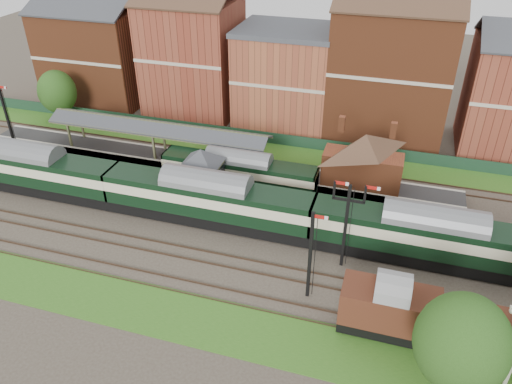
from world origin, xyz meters
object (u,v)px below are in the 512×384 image
(dmu_train, at_px, (207,199))
(goods_van_a, at_px, (389,308))
(signal_box, at_px, (202,175))
(semaphore_bracket, at_px, (347,221))
(platform_railcar, at_px, (239,171))

(dmu_train, bearing_deg, goods_van_a, -27.38)
(signal_box, relative_size, semaphore_bracket, 0.73)
(signal_box, xyz_separation_m, platform_railcar, (2.76, 3.25, -0.97))
(dmu_train, bearing_deg, signal_box, 119.35)
(dmu_train, distance_m, platform_railcar, 6.58)
(semaphore_bracket, bearing_deg, platform_railcar, 143.76)
(semaphore_bracket, relative_size, platform_railcar, 0.50)
(semaphore_bracket, bearing_deg, dmu_train, 169.28)
(semaphore_bracket, height_order, goods_van_a, semaphore_bracket)
(signal_box, xyz_separation_m, dmu_train, (1.83, -3.25, -0.51))
(signal_box, bearing_deg, semaphore_bracket, -20.92)
(goods_van_a, bearing_deg, platform_railcar, 136.69)
(semaphore_bracket, distance_m, platform_railcar, 15.41)
(signal_box, distance_m, goods_van_a, 22.79)
(semaphore_bracket, xyz_separation_m, dmu_train, (-13.21, 2.50, -1.95))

